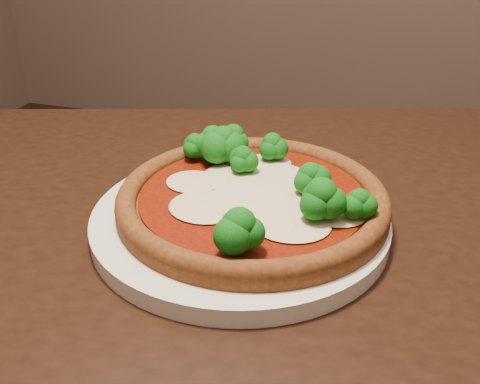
# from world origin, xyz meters

# --- Properties ---
(dining_table) EXTENTS (1.27, 1.04, 0.75)m
(dining_table) POSITION_xyz_m (-0.13, -0.14, 0.64)
(dining_table) COLOR black
(dining_table) RESTS_ON floor
(plate) EXTENTS (0.29, 0.29, 0.02)m
(plate) POSITION_xyz_m (-0.07, -0.09, 0.76)
(plate) COLOR white
(plate) RESTS_ON dining_table
(pizza) EXTENTS (0.27, 0.27, 0.06)m
(pizza) POSITION_xyz_m (-0.06, -0.07, 0.78)
(pizza) COLOR brown
(pizza) RESTS_ON plate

